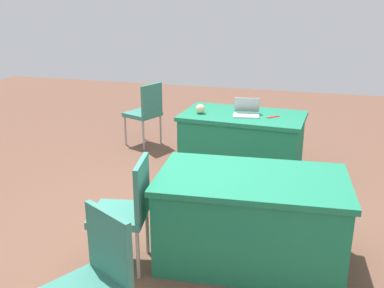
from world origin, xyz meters
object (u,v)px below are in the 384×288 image
(yarn_ball, at_px, (200,109))
(chair_tucked_left, at_px, (93,280))
(table_mid_right, at_px, (250,218))
(scissors_red, at_px, (273,117))
(chair_near_front, at_px, (146,110))
(chair_tucked_right, at_px, (127,207))
(laptop_silver, at_px, (246,112))
(table_foreground, at_px, (242,143))

(yarn_ball, bearing_deg, chair_tucked_left, 93.45)
(table_mid_right, height_order, yarn_ball, yarn_ball)
(table_mid_right, bearing_deg, scissors_red, -88.92)
(chair_tucked_left, bearing_deg, chair_near_front, -43.68)
(chair_tucked_right, bearing_deg, laptop_silver, -24.61)
(table_mid_right, relative_size, chair_tucked_left, 1.68)
(chair_near_front, xyz_separation_m, yarn_ball, (-1.05, 0.77, 0.28))
(chair_tucked_left, distance_m, chair_tucked_right, 1.01)
(scissors_red, bearing_deg, table_foreground, -53.60)
(chair_tucked_right, bearing_deg, table_foreground, -23.29)
(table_foreground, distance_m, chair_tucked_right, 2.41)
(table_mid_right, height_order, scissors_red, scissors_red)
(chair_tucked_right, bearing_deg, table_mid_right, -79.35)
(scissors_red, bearing_deg, chair_near_front, -66.54)
(laptop_silver, distance_m, yarn_ball, 0.58)
(table_foreground, distance_m, scissors_red, 0.54)
(table_mid_right, distance_m, laptop_silver, 2.02)
(laptop_silver, bearing_deg, chair_tucked_right, 68.18)
(yarn_ball, bearing_deg, table_foreground, -168.09)
(laptop_silver, bearing_deg, table_mid_right, 93.32)
(chair_near_front, bearing_deg, yarn_ball, -104.40)
(chair_tucked_right, distance_m, yarn_ball, 2.26)
(table_mid_right, bearing_deg, yarn_ball, -63.39)
(table_foreground, height_order, scissors_red, scissors_red)
(table_foreground, distance_m, table_mid_right, 2.02)
(chair_tucked_left, distance_m, laptop_silver, 3.32)
(laptop_silver, relative_size, scissors_red, 1.95)
(yarn_ball, relative_size, scissors_red, 0.65)
(table_foreground, relative_size, laptop_silver, 4.45)
(chair_tucked_right, xyz_separation_m, scissors_red, (-0.92, -2.30, 0.23))
(table_foreground, distance_m, chair_near_front, 1.72)
(chair_tucked_right, height_order, yarn_ball, chair_tucked_right)
(chair_near_front, relative_size, yarn_ball, 8.15)
(chair_near_front, relative_size, laptop_silver, 2.72)
(table_foreground, relative_size, yarn_ball, 13.32)
(scissors_red, bearing_deg, laptop_silver, -47.07)
(chair_tucked_left, relative_size, yarn_ball, 8.24)
(yarn_ball, bearing_deg, scissors_red, -175.85)
(table_foreground, height_order, chair_tucked_left, chair_tucked_left)
(table_mid_right, bearing_deg, chair_near_front, -53.01)
(yarn_ball, distance_m, scissors_red, 0.91)
(chair_near_front, distance_m, laptop_silver, 1.79)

